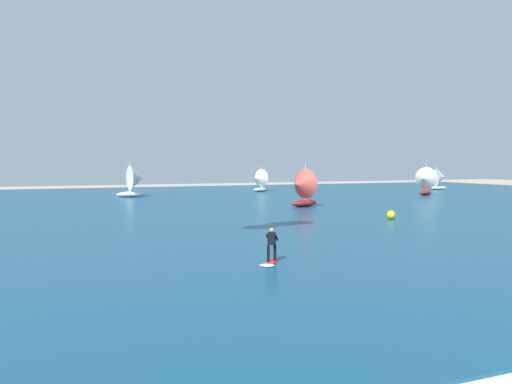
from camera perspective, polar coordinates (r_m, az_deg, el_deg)
The scene contains 8 objects.
ocean at distance 54.13m, azimuth -11.62°, elevation -1.78°, with size 160.00×90.00×0.10m, color navy.
kitesurfer at distance 23.53m, azimuth 1.73°, elevation -6.86°, with size 1.62×1.91×1.67m.
sailboat_mid_right at distance 81.15m, azimuth 0.33°, elevation 1.41°, with size 3.78×3.36×4.22m.
sailboat_leading at distance 92.95m, azimuth 20.73°, elevation 1.45°, with size 3.77×3.35×4.24m.
sailboat_mid_left at distance 53.33m, azimuth 5.30°, elevation 0.56°, with size 4.16×3.72×4.68m.
sailboat_far_left at distance 76.92m, azimuth 19.18°, elevation 1.25°, with size 4.19×3.93×4.66m.
sailboat_heeled_over at distance 70.79m, azimuth -13.96°, elevation 1.29°, with size 4.37×3.77×4.98m.
marker_buoy at distance 43.15m, azimuth 15.54°, elevation -2.59°, with size 0.74×0.74×0.74m, color yellow.
Camera 1 is at (-9.23, -1.46, 4.91)m, focal length 34.15 mm.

